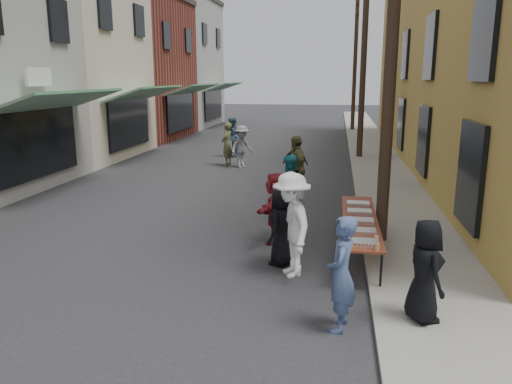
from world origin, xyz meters
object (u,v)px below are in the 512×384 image
(utility_pole_near, at_px, (393,30))
(catering_tray_sausage, at_px, (364,243))
(guest_front_a, at_px, (282,226))
(guest_front_c, at_px, (289,187))
(serving_table, at_px, (360,221))
(utility_pole_far, at_px, (355,63))
(server, at_px, (425,270))
(utility_pole_mid, at_px, (364,55))

(utility_pole_near, relative_size, catering_tray_sausage, 18.00)
(guest_front_a, height_order, guest_front_c, guest_front_c)
(serving_table, height_order, guest_front_c, guest_front_c)
(utility_pole_near, distance_m, catering_tray_sausage, 4.44)
(utility_pole_far, xyz_separation_m, server, (0.29, -27.72, -3.64))
(serving_table, distance_m, guest_front_c, 2.91)
(guest_front_a, bearing_deg, serving_table, 139.86)
(serving_table, bearing_deg, server, -75.13)
(utility_pole_far, relative_size, guest_front_a, 5.79)
(utility_pole_near, height_order, serving_table, utility_pole_near)
(utility_pole_mid, height_order, utility_pole_far, same)
(utility_pole_near, xyz_separation_m, catering_tray_sausage, (-0.50, -2.38, -3.71))
(utility_pole_far, height_order, guest_front_c, utility_pole_far)
(utility_pole_mid, bearing_deg, utility_pole_far, 90.00)
(utility_pole_far, bearing_deg, server, -89.39)
(utility_pole_near, xyz_separation_m, serving_table, (-0.50, -0.73, -3.79))
(utility_pole_near, relative_size, serving_table, 2.25)
(utility_pole_mid, distance_m, utility_pole_far, 12.00)
(utility_pole_near, distance_m, serving_table, 3.89)
(guest_front_a, bearing_deg, server, 67.77)
(utility_pole_near, distance_m, utility_pole_far, 24.00)
(guest_front_a, bearing_deg, utility_pole_near, 148.71)
(serving_table, relative_size, guest_front_a, 2.57)
(guest_front_a, relative_size, server, 1.02)
(guest_front_a, distance_m, guest_front_c, 3.22)
(utility_pole_mid, relative_size, utility_pole_far, 1.00)
(utility_pole_mid, relative_size, serving_table, 2.25)
(utility_pole_mid, xyz_separation_m, server, (0.29, -15.72, -3.64))
(utility_pole_mid, bearing_deg, guest_front_a, -98.44)
(guest_front_c, bearing_deg, catering_tray_sausage, 33.46)
(utility_pole_mid, height_order, serving_table, utility_pole_mid)
(utility_pole_near, bearing_deg, server, -85.47)
(utility_pole_mid, xyz_separation_m, guest_front_c, (-2.19, -10.36, -3.66))
(utility_pole_near, height_order, server, utility_pole_near)
(utility_pole_mid, xyz_separation_m, catering_tray_sausage, (-0.50, -14.38, -3.71))
(utility_pole_far, distance_m, server, 27.96)
(utility_pole_near, distance_m, server, 5.21)
(server, bearing_deg, catering_tray_sausage, 11.74)
(utility_pole_mid, relative_size, server, 5.90)
(utility_pole_far, distance_m, catering_tray_sausage, 26.64)
(catering_tray_sausage, xyz_separation_m, guest_front_a, (-1.51, 0.81, -0.01))
(utility_pole_far, relative_size, serving_table, 2.25)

